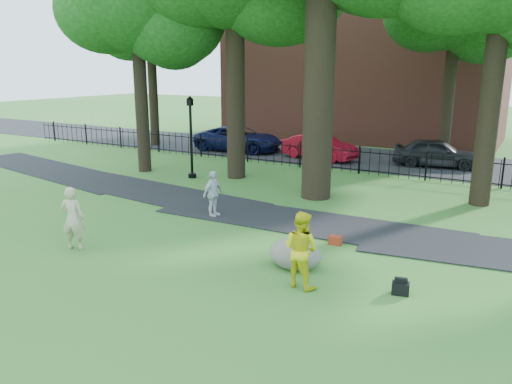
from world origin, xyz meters
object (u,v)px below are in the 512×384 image
Objects in this scene: red_sedan at (320,147)px; woman at (73,218)px; lamppost at (191,138)px; man at (301,249)px; boulder at (295,252)px.

woman is at bearing -171.75° from red_sedan.
lamppost is (-2.68, 8.82, 0.90)m from woman.
red_sedan is at bearing -58.57° from man.
woman reaches higher than boulder.
woman is 0.42× the size of red_sedan.
boulder is (5.74, 1.85, -0.48)m from woman.
lamppost is at bearing -31.27° from man.
lamppost is 7.80m from red_sedan.
red_sedan is at bearing -114.14° from woman.
woman is 1.29× the size of boulder.
woman is at bearing -82.59° from lamppost.
lamppost reaches higher than boulder.
man is 0.48× the size of lamppost.
lamppost reaches higher than woman.
boulder is 0.37× the size of lamppost.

